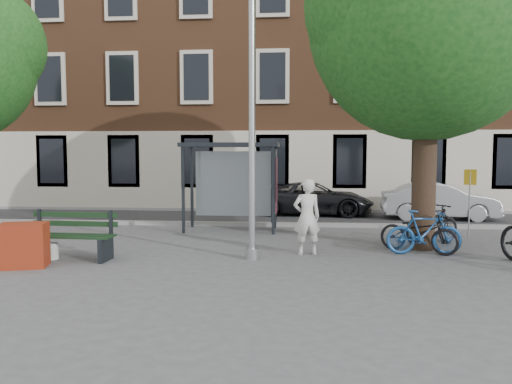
{
  "coord_description": "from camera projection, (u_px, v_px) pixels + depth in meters",
  "views": [
    {
      "loc": [
        0.97,
        -10.7,
        2.31
      ],
      "look_at": [
        0.01,
        0.98,
        1.4
      ],
      "focal_mm": 35.0,
      "sensor_mm": 36.0,
      "label": 1
    }
  ],
  "objects": [
    {
      "name": "ground",
      "position": [
        252.0,
        259.0,
        10.89
      ],
      "size": [
        90.0,
        90.0,
        0.0
      ],
      "primitive_type": "plane",
      "color": "#4C4C4F",
      "rests_on": "ground"
    },
    {
      "name": "road",
      "position": [
        270.0,
        218.0,
        17.84
      ],
      "size": [
        40.0,
        4.0,
        0.01
      ],
      "primitive_type": "cube",
      "color": "#28282B",
      "rests_on": "ground"
    },
    {
      "name": "curb_near",
      "position": [
        266.0,
        224.0,
        15.85
      ],
      "size": [
        40.0,
        0.25,
        0.12
      ],
      "primitive_type": "cube",
      "color": "gray",
      "rests_on": "ground"
    },
    {
      "name": "curb_far",
      "position": [
        272.0,
        210.0,
        19.82
      ],
      "size": [
        40.0,
        0.25,
        0.12
      ],
      "primitive_type": "cube",
      "color": "gray",
      "rests_on": "ground"
    },
    {
      "name": "building_row",
      "position": [
        277.0,
        53.0,
        23.26
      ],
      "size": [
        30.0,
        8.0,
        14.0
      ],
      "primitive_type": "cube",
      "color": "brown",
      "rests_on": "ground"
    },
    {
      "name": "lamppost",
      "position": [
        252.0,
        131.0,
        10.67
      ],
      "size": [
        0.28,
        0.35,
        6.11
      ],
      "color": "#9EA0A3",
      "rests_on": "ground"
    },
    {
      "name": "tree_right",
      "position": [
        430.0,
        10.0,
        11.5
      ],
      "size": [
        5.76,
        5.6,
        8.2
      ],
      "color": "black",
      "rests_on": "ground"
    },
    {
      "name": "bus_shelter",
      "position": [
        244.0,
        167.0,
        14.87
      ],
      "size": [
        2.85,
        1.45,
        2.62
      ],
      "color": "#1E2328",
      "rests_on": "ground"
    },
    {
      "name": "painter",
      "position": [
        307.0,
        217.0,
        11.33
      ],
      "size": [
        0.72,
        0.56,
        1.74
      ],
      "primitive_type": "imported",
      "rotation": [
        0.0,
        0.0,
        3.4
      ],
      "color": "silver",
      "rests_on": "ground"
    },
    {
      "name": "bench",
      "position": [
        70.0,
        238.0,
        10.85
      ],
      "size": [
        1.99,
        0.75,
        1.01
      ],
      "rotation": [
        0.0,
        0.0,
        -0.05
      ],
      "color": "#1E2328",
      "rests_on": "ground"
    },
    {
      "name": "bike_a",
      "position": [
        418.0,
        232.0,
        11.59
      ],
      "size": [
        1.89,
        1.5,
        0.96
      ],
      "primitive_type": "imported",
      "rotation": [
        0.0,
        0.0,
        1.02
      ],
      "color": "black",
      "rests_on": "ground"
    },
    {
      "name": "bike_b",
      "position": [
        424.0,
        232.0,
        11.36
      ],
      "size": [
        1.71,
        0.52,
        1.02
      ],
      "primitive_type": "imported",
      "rotation": [
        0.0,
        0.0,
        1.6
      ],
      "color": "navy",
      "rests_on": "ground"
    },
    {
      "name": "bike_d",
      "position": [
        432.0,
        224.0,
        12.75
      ],
      "size": [
        1.74,
        1.27,
        1.04
      ],
      "primitive_type": "imported",
      "rotation": [
        0.0,
        0.0,
        2.08
      ],
      "color": "black",
      "rests_on": "ground"
    },
    {
      "name": "car_dark",
      "position": [
        314.0,
        198.0,
        18.77
      ],
      "size": [
        4.56,
        2.36,
        1.23
      ],
      "primitive_type": "imported",
      "rotation": [
        0.0,
        0.0,
        1.5
      ],
      "color": "black",
      "rests_on": "ground"
    },
    {
      "name": "car_silver",
      "position": [
        439.0,
        201.0,
        17.44
      ],
      "size": [
        4.01,
        1.67,
        1.29
      ],
      "primitive_type": "imported",
      "rotation": [
        0.0,
        0.0,
        1.49
      ],
      "color": "#9FA1A6",
      "rests_on": "ground"
    },
    {
      "name": "red_stand",
      "position": [
        23.0,
        245.0,
        10.1
      ],
      "size": [
        1.02,
        0.8,
        0.9
      ],
      "primitive_type": "cube",
      "rotation": [
        0.0,
        0.0,
        0.25
      ],
      "color": "maroon",
      "rests_on": "ground"
    },
    {
      "name": "bucket_a",
      "position": [
        17.0,
        254.0,
        10.55
      ],
      "size": [
        0.37,
        0.37,
        0.36
      ],
      "primitive_type": "cylinder",
      "rotation": [
        0.0,
        0.0,
        -0.4
      ],
      "color": "white",
      "rests_on": "ground"
    },
    {
      "name": "bucket_b",
      "position": [
        52.0,
        251.0,
        10.89
      ],
      "size": [
        0.34,
        0.34,
        0.36
      ],
      "primitive_type": "cylinder",
      "rotation": [
        0.0,
        0.0,
        0.25
      ],
      "color": "silver",
      "rests_on": "ground"
    },
    {
      "name": "notice_sign",
      "position": [
        470.0,
        189.0,
        13.63
      ],
      "size": [
        0.31,
        0.16,
        1.87
      ],
      "rotation": [
        0.0,
        0.0,
        -0.42
      ],
      "color": "#9EA0A3",
      "rests_on": "ground"
    }
  ]
}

